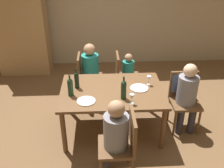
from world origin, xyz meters
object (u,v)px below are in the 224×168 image
chair_right_end (184,92)px  person_man_bearded (92,69)px  wine_bottle_dark_red (77,79)px  person_woman_host (114,135)px  wine_bottle_tall_green (70,87)px  dining_table (112,95)px  dinner_plate_host (139,88)px  wine_bottle_short_olive (124,89)px  chair_far_left (86,75)px  armoire_cabinet (21,25)px  wine_glass_near_left (132,97)px  handbag (145,93)px  dinner_plate_guest_left (86,101)px  chair_near (123,142)px  person_man_guest (187,93)px  person_child_small (129,73)px  chair_far_right (123,74)px  wine_glass_centre (149,78)px

chair_right_end → person_man_bearded: size_ratio=0.81×
chair_right_end → wine_bottle_dark_red: wine_bottle_dark_red is taller
wine_bottle_dark_red → person_woman_host: bearing=-64.0°
person_woman_host → wine_bottle_tall_green: (-0.57, 0.80, 0.23)m
chair_right_end → wine_bottle_dark_red: (-1.68, -0.03, 0.29)m
dining_table → wine_bottle_tall_green: size_ratio=4.68×
dinner_plate_host → wine_bottle_short_olive: bearing=-134.6°
wine_bottle_tall_green → chair_right_end: bearing=8.2°
person_woman_host → wine_bottle_dark_red: person_woman_host is taller
dining_table → chair_far_left: chair_far_left is taller
armoire_cabinet → wine_glass_near_left: armoire_cabinet is taller
wine_bottle_tall_green → wine_bottle_dark_red: bearing=71.8°
person_woman_host → wine_glass_near_left: size_ratio=7.56×
wine_bottle_short_olive → handbag: wine_bottle_short_olive is taller
chair_right_end → dinner_plate_guest_left: size_ratio=3.51×
chair_near → dinner_plate_host: bearing=-18.9°
dining_table → person_man_guest: size_ratio=1.36×
armoire_cabinet → person_child_small: 2.68m
dinner_plate_guest_left → handbag: dinner_plate_guest_left is taller
wine_bottle_short_olive → wine_bottle_tall_green: bearing=170.8°
chair_far_right → chair_near: bearing=-5.3°
chair_far_left → person_man_bearded: (0.11, -0.00, 0.12)m
wine_bottle_short_olive → chair_far_left: bearing=116.4°
dining_table → person_woman_host: 0.93m
armoire_cabinet → person_child_small: size_ratio=2.33×
wine_bottle_dark_red → person_child_small: bearing=42.7°
wine_bottle_tall_green → wine_glass_near_left: 0.89m
chair_far_left → wine_glass_centre: chair_far_left is taller
armoire_cabinet → person_man_guest: size_ratio=1.92×
chair_far_right → dinner_plate_host: size_ratio=3.35×
person_man_bearded → wine_bottle_short_olive: size_ratio=3.31×
chair_far_right → person_man_bearded: 0.59m
person_man_bearded → person_child_small: person_man_bearded is taller
wine_glass_centre → dining_table: bearing=-166.8°
dining_table → wine_bottle_tall_green: wine_bottle_tall_green is taller
wine_bottle_short_olive → handbag: 1.51m
person_child_small → person_woman_host: bearing=-12.1°
armoire_cabinet → wine_glass_centre: size_ratio=14.63×
wine_glass_centre → person_child_small: bearing=104.4°
armoire_cabinet → person_woman_host: (1.85, -3.22, -0.45)m
wine_bottle_short_olive → chair_far_right: bearing=84.6°
dining_table → dinner_plate_guest_left: bearing=-141.0°
person_man_guest → dinner_plate_host: person_man_guest is taller
wine_bottle_tall_green → chair_near: bearing=-49.3°
chair_right_end → person_woman_host: bearing=41.7°
chair_far_left → person_man_bearded: person_man_bearded is taller
wine_glass_near_left → handbag: 1.57m
chair_far_right → person_woman_host: bearing=-8.8°
chair_near → wine_glass_centre: (0.49, 1.06, 0.31)m
wine_bottle_tall_green → handbag: 1.84m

